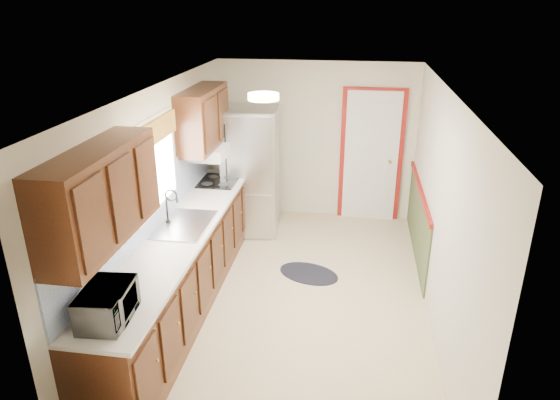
% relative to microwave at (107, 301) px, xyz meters
% --- Properties ---
extents(room_shell, '(3.20, 5.20, 2.52)m').
position_rel_microwave_xyz_m(room_shell, '(1.20, 1.95, 0.09)').
color(room_shell, beige).
rests_on(room_shell, ground).
extents(kitchen_run, '(0.63, 4.00, 2.20)m').
position_rel_microwave_xyz_m(kitchen_run, '(-0.04, 1.66, -0.30)').
color(kitchen_run, '#3A1B0D').
rests_on(kitchen_run, ground).
extents(back_wall_trim, '(1.12, 2.30, 2.08)m').
position_rel_microwave_xyz_m(back_wall_trim, '(2.19, 4.16, -0.22)').
color(back_wall_trim, maroon).
rests_on(back_wall_trim, ground).
extents(ceiling_fixture, '(0.30, 0.30, 0.06)m').
position_rel_microwave_xyz_m(ceiling_fixture, '(0.90, 1.75, 1.25)').
color(ceiling_fixture, '#FFD88C').
rests_on(ceiling_fixture, room_shell).
extents(microwave, '(0.32, 0.52, 0.34)m').
position_rel_microwave_xyz_m(microwave, '(0.00, 0.00, 0.00)').
color(microwave, white).
rests_on(microwave, kitchen_run).
extents(refrigerator, '(0.81, 0.79, 1.83)m').
position_rel_microwave_xyz_m(refrigerator, '(0.34, 3.70, -0.19)').
color(refrigerator, '#B7B7BC').
rests_on(refrigerator, ground).
extents(rug, '(0.90, 0.74, 0.01)m').
position_rel_microwave_xyz_m(rug, '(1.31, 2.51, -1.10)').
color(rug, black).
rests_on(rug, ground).
extents(cooktop, '(0.49, 0.59, 0.02)m').
position_rel_microwave_xyz_m(cooktop, '(0.01, 3.14, -0.16)').
color(cooktop, black).
rests_on(cooktop, kitchen_run).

